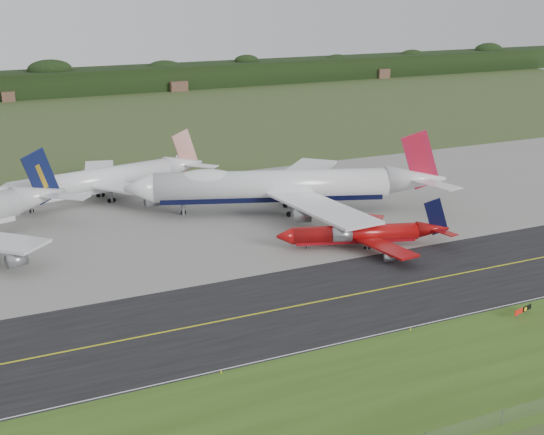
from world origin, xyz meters
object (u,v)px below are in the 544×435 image
at_px(jet_red_737, 365,234).
at_px(taxiway_sign, 523,310).
at_px(jet_star_tail, 104,180).
at_px(jet_ba_747, 283,186).

relative_size(jet_red_737, taxiway_sign, 8.03).
height_order(jet_red_737, jet_star_tail, jet_star_tail).
distance_m(jet_ba_747, taxiway_sign, 72.07).
bearing_deg(jet_star_tail, jet_red_737, -55.17).
relative_size(jet_red_737, jet_star_tail, 0.62).
bearing_deg(jet_red_737, jet_star_tail, 124.83).
relative_size(jet_star_tail, taxiway_sign, 12.94).
distance_m(jet_ba_747, jet_star_tail, 47.15).
bearing_deg(jet_red_737, taxiway_sign, -82.76).
relative_size(jet_ba_747, taxiway_sign, 16.66).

